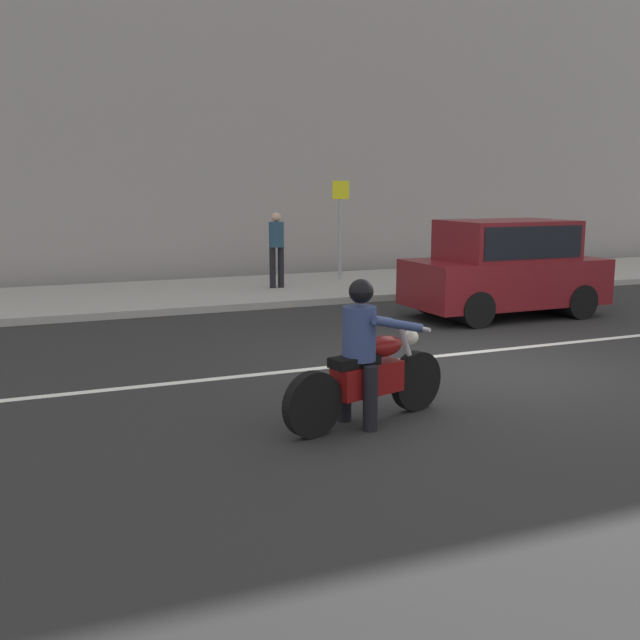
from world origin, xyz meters
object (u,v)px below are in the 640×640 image
Objects in this scene: motorcycle_with_rider_denim_blue at (367,365)px; pedestrian_bystander at (277,244)px; parked_hatchback_maroon at (505,267)px; street_sign_post at (340,219)px.

pedestrian_bystander reaches higher than motorcycle_with_rider_denim_blue.
parked_hatchback_maroon is 5.35m from pedestrian_bystander.
motorcycle_with_rider_denim_blue is 1.20× the size of pedestrian_bystander.
pedestrian_bystander is at bearing 123.15° from parked_hatchback_maroon.
pedestrian_bystander is (-2.92, 4.48, 0.21)m from parked_hatchback_maroon.
pedestrian_bystander reaches higher than parked_hatchback_maroon.
motorcycle_with_rider_denim_blue is at bearing -137.95° from parked_hatchback_maroon.
pedestrian_bystander is (2.32, 9.20, 0.52)m from motorcycle_with_rider_denim_blue.
parked_hatchback_maroon is 5.47m from street_sign_post.
motorcycle_with_rider_denim_blue is 9.50m from pedestrian_bystander.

